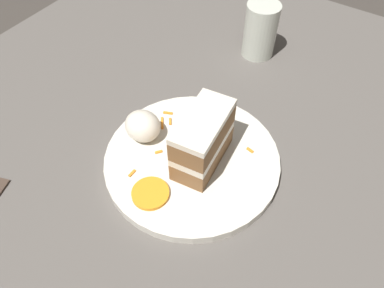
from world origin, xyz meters
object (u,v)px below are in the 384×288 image
at_px(cake_slice, 203,140).
at_px(cream_dollop, 143,126).
at_px(plate, 192,160).
at_px(drinking_glass, 260,34).
at_px(orange_garnish, 150,193).

relative_size(cake_slice, cream_dollop, 2.00).
bearing_deg(cream_dollop, cake_slice, -173.25).
distance_m(plate, drinking_glass, 0.33).
height_order(cream_dollop, orange_garnish, cream_dollop).
xyz_separation_m(cream_dollop, drinking_glass, (-0.05, -0.33, 0.01)).
height_order(orange_garnish, drinking_glass, drinking_glass).
bearing_deg(cream_dollop, orange_garnish, 132.61).
bearing_deg(orange_garnish, cream_dollop, -47.39).
height_order(plate, drinking_glass, drinking_glass).
bearing_deg(cake_slice, cream_dollop, -0.05).
xyz_separation_m(plate, orange_garnish, (0.01, 0.09, 0.01)).
xyz_separation_m(plate, drinking_glass, (0.05, -0.33, 0.04)).
xyz_separation_m(plate, cream_dollop, (0.09, 0.01, 0.03)).
bearing_deg(plate, drinking_glass, -81.96).
relative_size(plate, cake_slice, 2.33).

